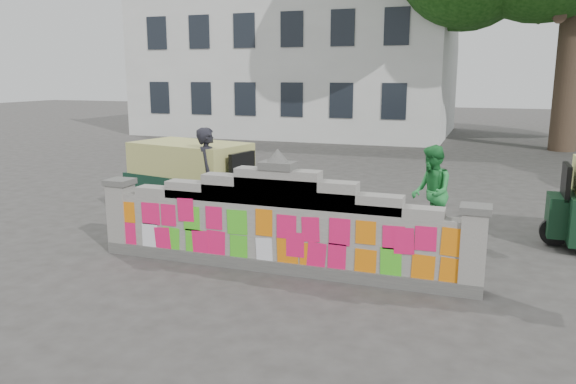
# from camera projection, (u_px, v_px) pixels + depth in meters

# --- Properties ---
(ground) EXTENTS (100.00, 100.00, 0.00)m
(ground) POSITION_uv_depth(u_px,v_px,m) (278.00, 270.00, 9.24)
(ground) COLOR #383533
(ground) RESTS_ON ground
(parapet_wall) EXTENTS (6.48, 0.44, 2.01)m
(parapet_wall) POSITION_uv_depth(u_px,v_px,m) (278.00, 226.00, 9.08)
(parapet_wall) COLOR #4C4C49
(parapet_wall) RESTS_ON ground
(building) EXTENTS (16.00, 10.00, 8.90)m
(building) POSITION_uv_depth(u_px,v_px,m) (302.00, 59.00, 30.98)
(building) COLOR silver
(building) RESTS_ON ground
(cyclist_bike) EXTENTS (2.24, 1.45, 1.11)m
(cyclist_bike) POSITION_uv_depth(u_px,v_px,m) (210.00, 205.00, 11.37)
(cyclist_bike) COLOR black
(cyclist_bike) RESTS_ON ground
(cyclist_rider) EXTENTS (0.67, 0.80, 1.88)m
(cyclist_rider) POSITION_uv_depth(u_px,v_px,m) (209.00, 187.00, 11.29)
(cyclist_rider) COLOR black
(cyclist_rider) RESTS_ON ground
(pedestrian) EXTENTS (0.92, 1.05, 1.84)m
(pedestrian) POSITION_uv_depth(u_px,v_px,m) (431.00, 193.00, 10.82)
(pedestrian) COLOR green
(pedestrian) RESTS_ON ground
(rickshaw_left) EXTENTS (3.21, 1.98, 1.72)m
(rickshaw_left) POSITION_uv_depth(u_px,v_px,m) (194.00, 181.00, 12.15)
(rickshaw_left) COLOR #0F2E21
(rickshaw_left) RESTS_ON ground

